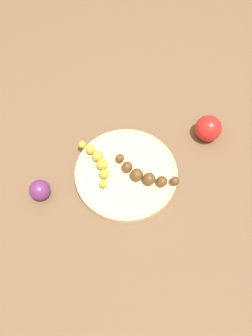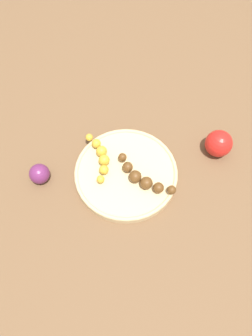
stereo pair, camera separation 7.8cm
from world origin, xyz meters
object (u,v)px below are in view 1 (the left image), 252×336
object	(u,v)px
apple_red	(208,128)
plum_purple	(40,190)
fruit_bowl	(126,173)
banana_spotted	(98,161)
banana_overripe	(144,174)

from	to	relation	value
apple_red	plum_purple	bearing A→B (deg)	-35.41
plum_purple	apple_red	distance (m)	0.47
apple_red	fruit_bowl	bearing A→B (deg)	-28.79
fruit_bowl	apple_red	distance (m)	0.26
banana_spotted	plum_purple	distance (m)	0.16
plum_purple	apple_red	xyz separation A→B (m)	(-0.38, 0.27, 0.01)
banana_spotted	apple_red	bearing A→B (deg)	-8.90
banana_spotted	banana_overripe	size ratio (longest dim) A/B	0.77
banana_spotted	plum_purple	size ratio (longest dim) A/B	2.55
fruit_bowl	banana_overripe	xyz separation A→B (m)	(-0.01, 0.05, 0.02)
fruit_bowl	apple_red	bearing A→B (deg)	151.21
apple_red	banana_spotted	bearing A→B (deg)	-38.95
banana_overripe	apple_red	bearing A→B (deg)	153.78
apple_red	banana_overripe	bearing A→B (deg)	-19.52
fruit_bowl	apple_red	world-z (taller)	apple_red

